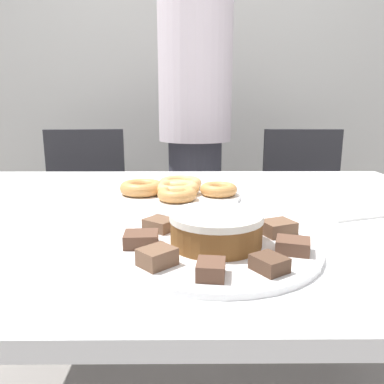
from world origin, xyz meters
TOP-DOWN VIEW (x-y plane):
  - wall_back at (0.00, 1.64)m, footprint 8.00×0.05m
  - table at (0.00, 0.00)m, footprint 1.47×1.08m
  - person_standing at (0.04, 0.99)m, footprint 0.36×0.36m
  - office_chair_left at (-0.51, 0.88)m, footprint 0.48×0.48m
  - office_chair_right at (0.59, 0.88)m, footprint 0.45×0.45m
  - plate_cake at (0.06, -0.28)m, footprint 0.36×0.36m
  - plate_donuts at (-0.02, 0.11)m, footprint 0.35×0.35m
  - frosted_cake at (0.06, -0.28)m, footprint 0.16×0.16m
  - lamington_0 at (-0.04, -0.36)m, footprint 0.07×0.07m
  - lamington_1 at (0.04, -0.41)m, footprint 0.05×0.05m
  - lamington_2 at (0.13, -0.39)m, footprint 0.06×0.06m
  - lamington_3 at (0.18, -0.31)m, footprint 0.07×0.06m
  - lamington_4 at (0.18, -0.22)m, footprint 0.07×0.07m
  - lamington_5 at (0.12, -0.16)m, footprint 0.07×0.07m
  - lamington_6 at (0.03, -0.15)m, footprint 0.06×0.07m
  - lamington_7 at (-0.05, -0.20)m, footprint 0.07×0.07m
  - lamington_8 at (-0.07, -0.28)m, footprint 0.06×0.05m
  - donut_0 at (-0.02, 0.11)m, footprint 0.12×0.12m
  - donut_1 at (-0.12, 0.11)m, footprint 0.12×0.12m
  - donut_2 at (-0.02, 0.04)m, footprint 0.10×0.10m
  - donut_3 at (0.09, 0.10)m, footprint 0.10×0.10m
  - donut_4 at (-0.02, 0.19)m, footprint 0.13×0.13m
  - napkin at (0.38, -0.05)m, footprint 0.17×0.15m

SIDE VIEW (x-z plane):
  - office_chair_left at x=-0.51m, z-range -0.03..0.83m
  - office_chair_right at x=0.59m, z-range -0.03..0.83m
  - table at x=0.00m, z-range 0.29..1.01m
  - napkin at x=0.38m, z-range 0.73..0.73m
  - plate_cake at x=0.06m, z-range 0.73..0.74m
  - plate_donuts at x=-0.02m, z-range 0.73..0.74m
  - lamington_7 at x=-0.05m, z-range 0.74..0.76m
  - lamington_2 at x=0.13m, z-range 0.74..0.76m
  - lamington_3 at x=0.18m, z-range 0.74..0.76m
  - lamington_1 at x=0.04m, z-range 0.74..0.76m
  - lamington_8 at x=-0.07m, z-range 0.74..0.76m
  - lamington_5 at x=0.12m, z-range 0.74..0.76m
  - lamington_6 at x=0.03m, z-range 0.74..0.76m
  - lamington_4 at x=0.18m, z-range 0.74..0.76m
  - lamington_0 at x=-0.04m, z-range 0.74..0.76m
  - donut_4 at x=-0.02m, z-range 0.74..0.77m
  - donut_2 at x=-0.02m, z-range 0.74..0.77m
  - donut_3 at x=0.09m, z-range 0.74..0.77m
  - donut_0 at x=-0.02m, z-range 0.74..0.77m
  - donut_1 at x=-0.12m, z-range 0.74..0.77m
  - frosted_cake at x=0.06m, z-range 0.74..0.79m
  - person_standing at x=0.04m, z-range 0.04..1.66m
  - wall_back at x=0.00m, z-range 0.00..2.60m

